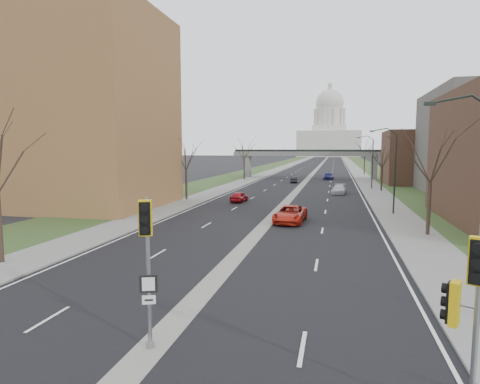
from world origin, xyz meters
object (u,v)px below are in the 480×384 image
at_px(car_left_near, 239,197).
at_px(signal_pole_right, 468,297).
at_px(signal_pole_median, 147,246).
at_px(car_left_far, 294,179).
at_px(car_right_near, 290,214).
at_px(car_right_far, 328,176).
at_px(car_right_mid, 339,189).

bearing_deg(car_left_near, signal_pole_right, 114.04).
xyz_separation_m(signal_pole_median, car_left_near, (-5.93, 37.26, -2.94)).
height_order(car_left_far, car_right_near, car_right_near).
distance_m(car_left_near, car_right_far, 40.95).
bearing_deg(car_right_mid, car_left_near, -130.46).
height_order(car_left_near, car_right_mid, car_right_mid).
bearing_deg(signal_pole_right, signal_pole_median, -166.29).
distance_m(signal_pole_median, car_left_near, 37.84).
bearing_deg(car_right_mid, car_right_far, 99.41).
relative_size(car_right_mid, car_right_far, 1.04).
xyz_separation_m(car_left_near, car_right_near, (7.87, -12.64, 0.11)).
bearing_deg(car_left_near, car_right_far, -101.63).
bearing_deg(car_right_near, signal_pole_median, -90.91).
xyz_separation_m(car_left_far, car_right_near, (4.00, -42.67, 0.15)).
relative_size(signal_pole_median, car_left_far, 1.38).
height_order(car_right_near, car_right_far, car_right_far).
height_order(signal_pole_median, signal_pole_right, signal_pole_median).
bearing_deg(signal_pole_right, car_left_near, 134.48).
distance_m(signal_pole_median, signal_pole_right, 9.14).
distance_m(car_left_near, car_right_near, 14.89).
height_order(signal_pole_right, car_right_far, signal_pole_right).
height_order(car_left_near, car_left_far, car_left_near).
relative_size(signal_pole_median, signal_pole_right, 1.03).
bearing_deg(car_right_mid, car_right_near, -95.12).
distance_m(car_right_near, car_right_far, 52.32).
bearing_deg(signal_pole_median, car_right_far, 66.80).
height_order(signal_pole_median, car_right_far, signal_pole_median).
distance_m(signal_pole_median, car_left_far, 67.39).
height_order(signal_pole_right, car_left_near, signal_pole_right).
relative_size(signal_pole_median, car_right_mid, 1.10).
distance_m(signal_pole_right, car_right_mid, 51.02).
bearing_deg(car_right_far, car_left_near, -97.50).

